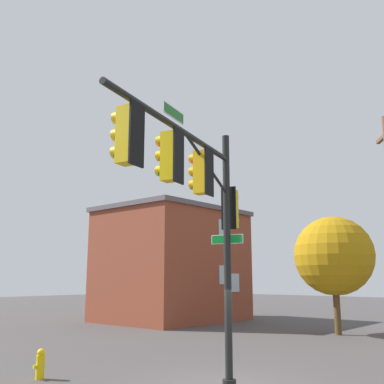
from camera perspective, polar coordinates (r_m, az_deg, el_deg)
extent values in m
cylinder|color=black|center=(12.39, 4.56, -8.07)|extent=(0.20, 0.20, 6.86)
cylinder|color=black|center=(12.67, 4.81, -23.28)|extent=(0.36, 0.36, 0.20)
cylinder|color=black|center=(10.32, -1.62, 8.02)|extent=(5.60, 1.61, 0.14)
cylinder|color=black|center=(11.54, 2.02, 3.37)|extent=(2.55, 0.75, 1.07)
cube|color=#EAB010|center=(11.18, 1.30, 2.53)|extent=(0.39, 0.42, 1.10)
cube|color=black|center=(11.09, 2.22, 2.64)|extent=(0.44, 0.13, 1.22)
sphere|color=#FF2018|center=(11.35, 0.39, 4.08)|extent=(0.22, 0.22, 0.22)
cylinder|color=#EAB010|center=(11.39, 0.13, 4.28)|extent=(0.26, 0.19, 0.23)
sphere|color=#855607|center=(11.27, 0.40, 2.41)|extent=(0.22, 0.22, 0.22)
cylinder|color=#EAB010|center=(11.31, 0.13, 2.62)|extent=(0.26, 0.19, 0.23)
sphere|color=#0B621E|center=(11.19, 0.40, 0.72)|extent=(0.22, 0.22, 0.22)
cylinder|color=#EAB010|center=(11.23, 0.13, 0.94)|extent=(0.26, 0.19, 0.23)
cube|color=yellow|center=(9.75, -2.77, 4.56)|extent=(0.40, 0.43, 1.10)
cube|color=black|center=(9.66, -1.73, 4.70)|extent=(0.44, 0.15, 1.22)
sphere|color=#FF2018|center=(9.95, -3.76, 6.30)|extent=(0.22, 0.22, 0.22)
cylinder|color=yellow|center=(9.99, -4.06, 6.52)|extent=(0.26, 0.19, 0.23)
sphere|color=#855607|center=(9.85, -3.79, 4.41)|extent=(0.22, 0.22, 0.22)
cylinder|color=yellow|center=(9.89, -4.09, 4.65)|extent=(0.26, 0.19, 0.23)
sphere|color=#0B621E|center=(9.77, -3.81, 2.49)|extent=(0.22, 0.22, 0.22)
cylinder|color=yellow|center=(9.81, -4.11, 2.73)|extent=(0.26, 0.19, 0.23)
cube|color=gold|center=(8.41, -8.22, 7.22)|extent=(0.39, 0.42, 1.10)
cube|color=black|center=(8.30, -7.10, 7.45)|extent=(0.44, 0.13, 1.22)
sphere|color=#FF2018|center=(8.64, -9.23, 9.14)|extent=(0.22, 0.22, 0.22)
cylinder|color=gold|center=(8.69, -9.53, 9.37)|extent=(0.26, 0.19, 0.23)
sphere|color=#855607|center=(8.53, -9.30, 6.99)|extent=(0.22, 0.22, 0.22)
cylinder|color=gold|center=(8.58, -9.61, 7.24)|extent=(0.26, 0.19, 0.23)
sphere|color=#0B621E|center=(8.43, -9.37, 4.80)|extent=(0.22, 0.22, 0.22)
cylinder|color=gold|center=(8.48, -9.68, 5.06)|extent=(0.26, 0.19, 0.23)
cube|color=gold|center=(12.85, 5.05, -2.18)|extent=(0.43, 0.40, 1.10)
cube|color=black|center=(12.67, 4.72, -2.05)|extent=(0.15, 0.44, 1.22)
sphere|color=#FF2018|center=(13.10, 5.34, -0.83)|extent=(0.22, 0.22, 0.22)
cylinder|color=gold|center=(13.16, 5.43, -0.66)|extent=(0.19, 0.26, 0.23)
sphere|color=#855607|center=(13.04, 5.37, -2.30)|extent=(0.22, 0.22, 0.22)
cylinder|color=gold|center=(13.10, 5.46, -2.12)|extent=(0.19, 0.26, 0.23)
sphere|color=#0B621E|center=(12.99, 5.39, -3.78)|extent=(0.22, 0.22, 0.22)
cylinder|color=gold|center=(13.05, 5.48, -3.59)|extent=(0.19, 0.26, 0.23)
cube|color=white|center=(10.19, -2.37, 10.09)|extent=(0.91, 0.26, 0.26)
cube|color=#1F6B23|center=(10.19, -2.37, 10.09)|extent=(0.88, 0.26, 0.22)
cube|color=white|center=(12.42, 4.53, -6.06)|extent=(0.26, 0.91, 0.26)
cube|color=#0D7C28|center=(12.42, 4.53, -6.06)|extent=(0.26, 0.88, 0.22)
cylinder|color=yellow|center=(14.19, -18.91, -20.50)|extent=(0.24, 0.24, 0.65)
sphere|color=yellow|center=(14.12, -18.80, -18.93)|extent=(0.22, 0.22, 0.22)
cylinder|color=#DCC009|center=(14.11, -19.46, -20.39)|extent=(0.12, 0.10, 0.10)
cylinder|color=#503B1D|center=(24.48, 18.14, -14.44)|extent=(0.33, 0.33, 2.23)
sphere|color=#AB7A0F|center=(24.45, 17.74, -7.78)|extent=(4.07, 4.07, 4.07)
cube|color=brown|center=(30.89, -2.56, -9.52)|extent=(8.87, 7.18, 7.21)
cube|color=#564E52|center=(31.22, -2.50, -2.61)|extent=(9.17, 7.48, 0.30)
cube|color=#A5B7C6|center=(30.37, 5.55, -11.51)|extent=(0.90, 0.04, 1.20)
cube|color=#A5B7C6|center=(29.34, 4.07, -10.56)|extent=(0.90, 0.04, 1.20)
cube|color=#A5B7C6|center=(29.52, 3.99, -4.73)|extent=(0.90, 0.04, 1.20)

